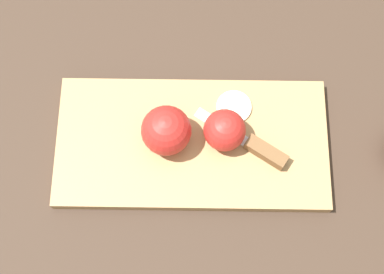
{
  "coord_description": "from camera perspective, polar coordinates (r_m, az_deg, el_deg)",
  "views": [
    {
      "loc": [
        -0.04,
        -0.26,
        0.81
      ],
      "look_at": [
        0.0,
        0.0,
        0.04
      ],
      "focal_mm": 50.0,
      "sensor_mm": 36.0,
      "label": 1
    }
  ],
  "objects": [
    {
      "name": "ground_plane",
      "position": [
        0.85,
        0.0,
        -0.91
      ],
      "size": [
        4.0,
        4.0,
        0.0
      ],
      "primitive_type": "plane",
      "color": "#38281E"
    },
    {
      "name": "cutting_board",
      "position": [
        0.84,
        0.0,
        -0.68
      ],
      "size": [
        0.45,
        0.27,
        0.02
      ],
      "color": "#A37A4C",
      "rests_on": "ground_plane"
    },
    {
      "name": "apple_half_left",
      "position": [
        0.8,
        -2.78,
        0.68
      ],
      "size": [
        0.08,
        0.08,
        0.08
      ],
      "rotation": [
        0.0,
        0.0,
        3.6
      ],
      "color": "red",
      "rests_on": "cutting_board"
    },
    {
      "name": "apple_half_right",
      "position": [
        0.8,
        3.5,
        0.71
      ],
      "size": [
        0.06,
        0.06,
        0.06
      ],
      "rotation": [
        0.0,
        0.0,
        4.61
      ],
      "color": "red",
      "rests_on": "cutting_board"
    },
    {
      "name": "knife",
      "position": [
        0.82,
        7.27,
        -1.25
      ],
      "size": [
        0.13,
        0.12,
        0.02
      ],
      "rotation": [
        0.0,
        0.0,
        2.42
      ],
      "color": "silver",
      "rests_on": "cutting_board"
    },
    {
      "name": "apple_slice",
      "position": [
        0.85,
        4.49,
        3.21
      ],
      "size": [
        0.06,
        0.06,
        0.0
      ],
      "color": "#EFE5C6",
      "rests_on": "cutting_board"
    }
  ]
}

